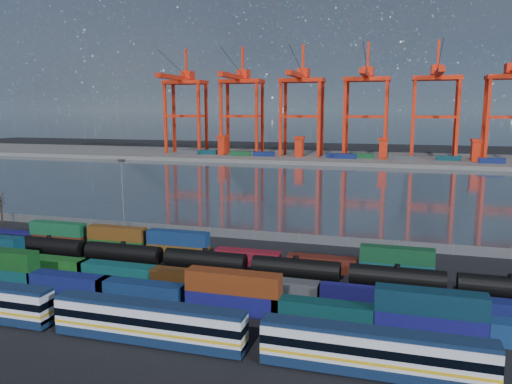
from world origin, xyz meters
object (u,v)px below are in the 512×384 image
(tanker_string, at_px, (296,270))
(bare_tree, at_px, (1,209))
(passenger_train, at_px, (148,323))
(gantry_cranes, at_px, (333,89))

(tanker_string, relative_size, bare_tree, 17.64)
(passenger_train, bearing_deg, tanker_string, 63.98)
(passenger_train, height_order, gantry_cranes, gantry_cranes)
(bare_tree, bearing_deg, gantry_cranes, 72.99)
(tanker_string, relative_size, gantry_cranes, 0.70)
(tanker_string, distance_m, bare_tree, 79.30)
(passenger_train, distance_m, bare_tree, 78.92)
(tanker_string, distance_m, gantry_cranes, 203.95)
(passenger_train, distance_m, gantry_cranes, 227.92)
(bare_tree, relative_size, gantry_cranes, 0.04)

